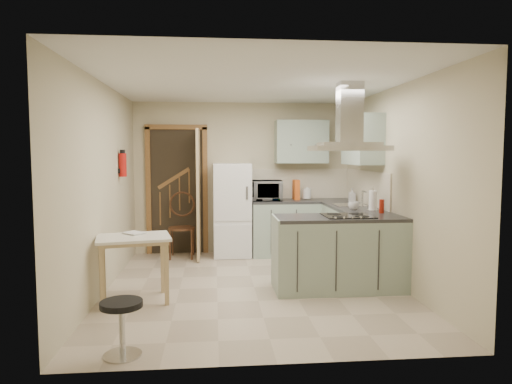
{
  "coord_description": "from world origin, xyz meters",
  "views": [
    {
      "loc": [
        -0.48,
        -5.53,
        1.65
      ],
      "look_at": [
        0.06,
        0.45,
        1.15
      ],
      "focal_mm": 32.0,
      "sensor_mm": 36.0,
      "label": 1
    }
  ],
  "objects": [
    {
      "name": "counter_back",
      "position": [
        0.66,
        1.8,
        0.45
      ],
      "size": [
        1.08,
        0.6,
        0.9
      ],
      "primitive_type": "cube",
      "color": "#9EB2A0",
      "rests_on": "floor"
    },
    {
      "name": "bentwood_chair",
      "position": [
        -1.01,
        1.71,
        0.47
      ],
      "size": [
        0.44,
        0.44,
        0.95
      ],
      "primitive_type": "cube",
      "rotation": [
        0.0,
        0.0,
        -0.04
      ],
      "color": "#452417",
      "rests_on": "floor"
    },
    {
      "name": "back_wall",
      "position": [
        0.0,
        2.1,
        1.25
      ],
      "size": [
        3.6,
        0.0,
        3.6
      ],
      "primitive_type": "plane",
      "rotation": [
        1.57,
        0.0,
        0.0
      ],
      "color": "#C2B796",
      "rests_on": "floor"
    },
    {
      "name": "peninsula",
      "position": [
        1.02,
        -0.18,
        0.45
      ],
      "size": [
        1.55,
        0.65,
        0.9
      ],
      "primitive_type": "cube",
      "color": "#9EB2A0",
      "rests_on": "floor"
    },
    {
      "name": "counter_right",
      "position": [
        1.5,
        1.12,
        0.45
      ],
      "size": [
        0.6,
        1.95,
        0.9
      ],
      "primitive_type": "cube",
      "color": "#9EB2A0",
      "rests_on": "floor"
    },
    {
      "name": "floor",
      "position": [
        0.0,
        0.0,
        0.0
      ],
      "size": [
        4.2,
        4.2,
        0.0
      ],
      "primitive_type": "plane",
      "color": "#B8A78F",
      "rests_on": "ground"
    },
    {
      "name": "splashback",
      "position": [
        0.96,
        2.09,
        1.15
      ],
      "size": [
        1.68,
        0.02,
        0.5
      ],
      "primitive_type": "cube",
      "color": "beige",
      "rests_on": "counter_back"
    },
    {
      "name": "cereal_box",
      "position": [
        0.86,
        1.89,
        1.06
      ],
      "size": [
        0.09,
        0.22,
        0.33
      ],
      "primitive_type": "cube",
      "rotation": [
        0.0,
        0.0,
        0.01
      ],
      "color": "#DA5819",
      "rests_on": "counter_back"
    },
    {
      "name": "sink",
      "position": [
        1.5,
        0.95,
        0.91
      ],
      "size": [
        0.45,
        0.4,
        0.01
      ],
      "primitive_type": "cube",
      "color": "silver",
      "rests_on": "counter_right"
    },
    {
      "name": "right_wall",
      "position": [
        1.8,
        0.0,
        1.25
      ],
      "size": [
        0.0,
        4.2,
        4.2
      ],
      "primitive_type": "plane",
      "rotation": [
        1.57,
        0.0,
        -1.57
      ],
      "color": "#C2B796",
      "rests_on": "floor"
    },
    {
      "name": "cup",
      "position": [
        1.38,
        0.42,
        0.95
      ],
      "size": [
        0.16,
        0.16,
        0.11
      ],
      "primitive_type": "imported",
      "rotation": [
        0.0,
        0.0,
        -0.2
      ],
      "color": "silver",
      "rests_on": "counter_right"
    },
    {
      "name": "extractor_hood",
      "position": [
        1.12,
        -0.18,
        1.72
      ],
      "size": [
        0.9,
        0.55,
        0.1
      ],
      "primitive_type": "cube",
      "color": "silver",
      "rests_on": "ceiling"
    },
    {
      "name": "book",
      "position": [
        -1.47,
        -0.33,
        0.79
      ],
      "size": [
        0.29,
        0.29,
        0.11
      ],
      "primitive_type": "imported",
      "rotation": [
        0.0,
        0.0,
        0.78
      ],
      "color": "#A9383E",
      "rests_on": "drop_leaf_table"
    },
    {
      "name": "red_bottle",
      "position": [
        1.64,
        0.06,
        0.99
      ],
      "size": [
        0.07,
        0.07,
        0.18
      ],
      "primitive_type": "cylinder",
      "rotation": [
        0.0,
        0.0,
        0.24
      ],
      "color": "#AC200E",
      "rests_on": "peninsula"
    },
    {
      "name": "soap_bottle",
      "position": [
        1.69,
        1.48,
        1.01
      ],
      "size": [
        0.1,
        0.1,
        0.21
      ],
      "primitive_type": "imported",
      "rotation": [
        0.0,
        0.0,
        -0.07
      ],
      "color": "#B7B7C4",
      "rests_on": "counter_right"
    },
    {
      "name": "hob",
      "position": [
        1.12,
        -0.18,
        0.91
      ],
      "size": [
        0.58,
        0.5,
        0.01
      ],
      "primitive_type": "cube",
      "color": "black",
      "rests_on": "peninsula"
    },
    {
      "name": "microwave",
      "position": [
        0.31,
        1.78,
        1.06
      ],
      "size": [
        0.61,
        0.43,
        0.32
      ],
      "primitive_type": "imported",
      "rotation": [
        0.0,
        0.0,
        -0.06
      ],
      "color": "black",
      "rests_on": "counter_back"
    },
    {
      "name": "ceiling",
      "position": [
        0.0,
        0.0,
        2.5
      ],
      "size": [
        4.2,
        4.2,
        0.0
      ],
      "primitive_type": "plane",
      "rotation": [
        3.14,
        0.0,
        0.0
      ],
      "color": "silver",
      "rests_on": "back_wall"
    },
    {
      "name": "stool",
      "position": [
        -1.25,
        -1.83,
        0.23
      ],
      "size": [
        0.37,
        0.37,
        0.46
      ],
      "primitive_type": "cylinder",
      "rotation": [
        0.0,
        0.0,
        -0.07
      ],
      "color": "black",
      "rests_on": "floor"
    },
    {
      "name": "kettle",
      "position": [
        1.04,
        1.84,
        1.0
      ],
      "size": [
        0.18,
        0.18,
        0.2
      ],
      "primitive_type": "cylinder",
      "rotation": [
        0.0,
        0.0,
        -0.39
      ],
      "color": "silver",
      "rests_on": "counter_back"
    },
    {
      "name": "fridge",
      "position": [
        -0.2,
        1.8,
        0.75
      ],
      "size": [
        0.6,
        0.6,
        1.5
      ],
      "primitive_type": "cube",
      "color": "white",
      "rests_on": "floor"
    },
    {
      "name": "drop_leaf_table",
      "position": [
        -1.39,
        -0.42,
        0.37
      ],
      "size": [
        0.89,
        0.74,
        0.74
      ],
      "primitive_type": "cube",
      "rotation": [
        0.0,
        0.0,
        0.2
      ],
      "color": "tan",
      "rests_on": "floor"
    },
    {
      "name": "left_wall",
      "position": [
        -1.8,
        0.0,
        1.25
      ],
      "size": [
        0.0,
        4.2,
        4.2
      ],
      "primitive_type": "plane",
      "rotation": [
        1.57,
        0.0,
        1.57
      ],
      "color": "#C2B796",
      "rests_on": "floor"
    },
    {
      "name": "doorway",
      "position": [
        -1.1,
        2.07,
        1.05
      ],
      "size": [
        1.1,
        0.12,
        2.1
      ],
      "primitive_type": "cube",
      "color": "brown",
      "rests_on": "floor"
    },
    {
      "name": "wall_cabinet_back",
      "position": [
        0.95,
        1.93,
        1.85
      ],
      "size": [
        0.85,
        0.35,
        0.7
      ],
      "primitive_type": "cube",
      "color": "#9EB2A0",
      "rests_on": "back_wall"
    },
    {
      "name": "paper_towel",
      "position": [
        1.62,
        0.33,
        1.04
      ],
      "size": [
        0.13,
        0.13,
        0.27
      ],
      "primitive_type": "cylinder",
      "rotation": [
        0.0,
        0.0,
        -0.29
      ],
      "color": "white",
      "rests_on": "counter_right"
    },
    {
      "name": "wall_cabinet_right",
      "position": [
        1.62,
        0.85,
        1.85
      ],
      "size": [
        0.35,
        0.9,
        0.7
      ],
      "primitive_type": "cube",
      "color": "#9EB2A0",
      "rests_on": "right_wall"
    },
    {
      "name": "fire_extinguisher",
      "position": [
        -1.74,
        0.9,
        1.5
      ],
      "size": [
        0.1,
        0.1,
        0.32
      ],
      "primitive_type": "cylinder",
      "color": "#B2140F",
      "rests_on": "left_wall"
    }
  ]
}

